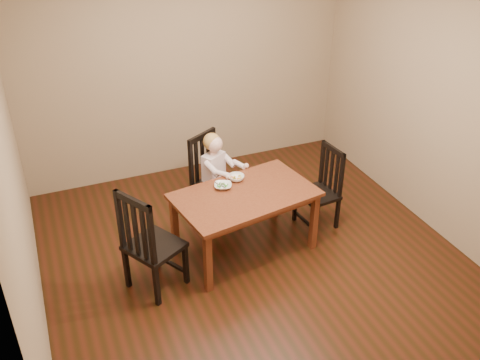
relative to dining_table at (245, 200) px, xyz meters
name	(u,v)px	position (x,y,z in m)	size (l,w,h in m)	color
room	(253,134)	(0.03, -0.11, 0.76)	(4.01, 4.01, 2.71)	#3C180C
dining_table	(245,200)	(0.00, 0.00, 0.00)	(1.45, 1.01, 0.67)	#512112
chair_child	(212,180)	(-0.10, 0.69, -0.12)	(0.57, 0.56, 0.98)	black
chair_left	(149,244)	(-1.01, -0.21, -0.09)	(0.60, 0.61, 1.05)	black
chair_right	(321,189)	(0.93, 0.12, -0.16)	(0.41, 0.42, 0.90)	black
toddler	(215,170)	(-0.07, 0.64, 0.02)	(0.32, 0.40, 0.55)	silver
bowl_peas	(223,186)	(-0.16, 0.18, 0.10)	(0.17, 0.17, 0.04)	white
bowl_veg	(236,178)	(0.02, 0.27, 0.10)	(0.16, 0.16, 0.05)	white
fork	(220,186)	(-0.19, 0.15, 0.12)	(0.09, 0.10, 0.05)	silver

